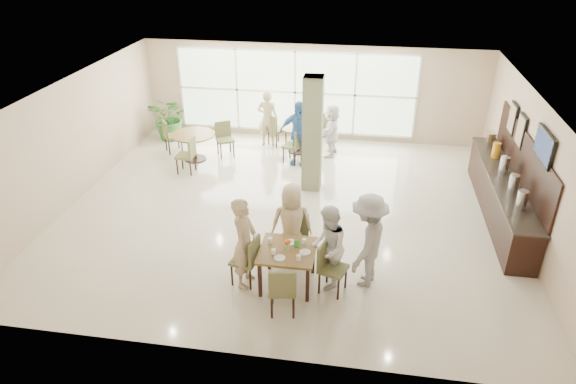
# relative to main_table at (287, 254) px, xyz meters

# --- Properties ---
(ground) EXTENTS (10.00, 10.00, 0.00)m
(ground) POSITION_rel_main_table_xyz_m (-0.43, 2.69, -0.66)
(ground) COLOR beige
(ground) RESTS_ON ground
(room_shell) EXTENTS (10.00, 10.00, 10.00)m
(room_shell) POSITION_rel_main_table_xyz_m (-0.43, 2.69, 1.04)
(room_shell) COLOR white
(room_shell) RESTS_ON ground
(window_bank) EXTENTS (7.00, 0.04, 7.00)m
(window_bank) POSITION_rel_main_table_xyz_m (-0.93, 7.15, 0.74)
(window_bank) COLOR silver
(window_bank) RESTS_ON ground
(column) EXTENTS (0.45, 0.45, 2.80)m
(column) POSITION_rel_main_table_xyz_m (-0.03, 3.89, 0.74)
(column) COLOR #697450
(column) RESTS_ON ground
(main_table) EXTENTS (0.99, 0.99, 0.75)m
(main_table) POSITION_rel_main_table_xyz_m (0.00, 0.00, 0.00)
(main_table) COLOR brown
(main_table) RESTS_ON ground
(round_table_left) EXTENTS (1.17, 1.17, 0.75)m
(round_table_left) POSITION_rel_main_table_xyz_m (-3.41, 5.06, -0.07)
(round_table_left) COLOR brown
(round_table_left) RESTS_ON ground
(round_table_right) EXTENTS (1.05, 1.05, 0.75)m
(round_table_right) POSITION_rel_main_table_xyz_m (-0.66, 6.09, -0.10)
(round_table_right) COLOR brown
(round_table_right) RESTS_ON ground
(chairs_main_table) EXTENTS (2.14, 1.97, 0.95)m
(chairs_main_table) POSITION_rel_main_table_xyz_m (0.03, -0.03, -0.19)
(chairs_main_table) COLOR brown
(chairs_main_table) RESTS_ON ground
(chairs_table_left) EXTENTS (2.15, 1.80, 0.95)m
(chairs_table_left) POSITION_rel_main_table_xyz_m (-3.39, 5.05, -0.19)
(chairs_table_left) COLOR brown
(chairs_table_left) RESTS_ON ground
(chairs_table_right) EXTENTS (2.01, 1.82, 0.95)m
(chairs_table_right) POSITION_rel_main_table_xyz_m (-0.67, 6.09, -0.19)
(chairs_table_right) COLOR brown
(chairs_table_right) RESTS_ON ground
(tabletop_clutter) EXTENTS (0.79, 0.71, 0.21)m
(tabletop_clutter) POSITION_rel_main_table_xyz_m (0.03, -0.01, 0.15)
(tabletop_clutter) COLOR white
(tabletop_clutter) RESTS_ON main_table
(buffet_counter) EXTENTS (0.64, 4.70, 1.95)m
(buffet_counter) POSITION_rel_main_table_xyz_m (4.27, 3.19, -0.11)
(buffet_counter) COLOR black
(buffet_counter) RESTS_ON ground
(wall_tv) EXTENTS (0.06, 1.00, 0.58)m
(wall_tv) POSITION_rel_main_table_xyz_m (4.51, 2.09, 1.49)
(wall_tv) COLOR black
(wall_tv) RESTS_ON ground
(framed_art_a) EXTENTS (0.05, 0.55, 0.70)m
(framed_art_a) POSITION_rel_main_table_xyz_m (4.52, 3.69, 1.19)
(framed_art_a) COLOR black
(framed_art_a) RESTS_ON ground
(framed_art_b) EXTENTS (0.05, 0.55, 0.70)m
(framed_art_b) POSITION_rel_main_table_xyz_m (4.52, 4.49, 1.19)
(framed_art_b) COLOR black
(framed_art_b) RESTS_ON ground
(potted_plant) EXTENTS (1.50, 1.50, 1.35)m
(potted_plant) POSITION_rel_main_table_xyz_m (-4.57, 6.40, 0.01)
(potted_plant) COLOR #32702C
(potted_plant) RESTS_ON ground
(teen_left) EXTENTS (0.47, 0.66, 1.73)m
(teen_left) POSITION_rel_main_table_xyz_m (-0.75, -0.07, 0.20)
(teen_left) COLOR tan
(teen_left) RESTS_ON ground
(teen_far) EXTENTS (0.85, 0.55, 1.62)m
(teen_far) POSITION_rel_main_table_xyz_m (-0.04, 0.77, 0.15)
(teen_far) COLOR tan
(teen_far) RESTS_ON ground
(teen_right) EXTENTS (0.66, 0.82, 1.58)m
(teen_right) POSITION_rel_main_table_xyz_m (0.70, 0.12, 0.13)
(teen_right) COLOR white
(teen_right) RESTS_ON ground
(teen_standing) EXTENTS (0.98, 1.30, 1.79)m
(teen_standing) POSITION_rel_main_table_xyz_m (1.38, 0.29, 0.23)
(teen_standing) COLOR #9A9A9C
(teen_standing) RESTS_ON ground
(adult_a) EXTENTS (1.09, 0.71, 1.76)m
(adult_a) POSITION_rel_main_table_xyz_m (-0.55, 5.24, 0.22)
(adult_a) COLOR #396CAC
(adult_a) RESTS_ON ground
(adult_b) EXTENTS (0.79, 1.45, 1.48)m
(adult_b) POSITION_rel_main_table_xyz_m (0.27, 5.97, 0.08)
(adult_b) COLOR white
(adult_b) RESTS_ON ground
(adult_standing) EXTENTS (0.63, 0.43, 1.66)m
(adult_standing) POSITION_rel_main_table_xyz_m (-1.61, 6.38, 0.17)
(adult_standing) COLOR tan
(adult_standing) RESTS_ON ground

